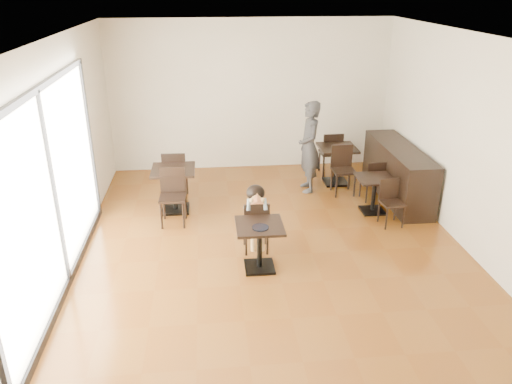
{
  "coord_description": "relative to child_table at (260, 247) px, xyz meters",
  "views": [
    {
      "loc": [
        -0.95,
        -6.6,
        3.9
      ],
      "look_at": [
        -0.27,
        0.15,
        1.0
      ],
      "focal_mm": 35.0,
      "sensor_mm": 36.0,
      "label": 1
    }
  ],
  "objects": [
    {
      "name": "floor",
      "position": [
        0.27,
        0.35,
        -0.35
      ],
      "size": [
        6.0,
        8.0,
        0.01
      ],
      "primitive_type": "cube",
      "color": "brown",
      "rests_on": "ground"
    },
    {
      "name": "ceiling",
      "position": [
        0.27,
        0.35,
        2.85
      ],
      "size": [
        6.0,
        8.0,
        0.01
      ],
      "primitive_type": "cube",
      "color": "white",
      "rests_on": "floor"
    },
    {
      "name": "wall_back",
      "position": [
        0.27,
        4.35,
        1.25
      ],
      "size": [
        6.0,
        0.01,
        3.2
      ],
      "primitive_type": "cube",
      "color": "silver",
      "rests_on": "floor"
    },
    {
      "name": "wall_front",
      "position": [
        0.27,
        -3.65,
        1.25
      ],
      "size": [
        6.0,
        0.01,
        3.2
      ],
      "primitive_type": "cube",
      "color": "silver",
      "rests_on": "floor"
    },
    {
      "name": "wall_left",
      "position": [
        -2.73,
        0.35,
        1.25
      ],
      "size": [
        0.01,
        8.0,
        3.2
      ],
      "primitive_type": "cube",
      "color": "silver",
      "rests_on": "floor"
    },
    {
      "name": "wall_right",
      "position": [
        3.27,
        0.35,
        1.25
      ],
      "size": [
        0.01,
        8.0,
        3.2
      ],
      "primitive_type": "cube",
      "color": "silver",
      "rests_on": "floor"
    },
    {
      "name": "storefront_window",
      "position": [
        -2.7,
        -0.15,
        1.05
      ],
      "size": [
        0.04,
        4.5,
        2.6
      ],
      "primitive_type": "cube",
      "color": "white",
      "rests_on": "floor"
    },
    {
      "name": "child_table",
      "position": [
        0.0,
        0.0,
        0.0
      ],
      "size": [
        0.67,
        0.67,
        0.71
      ],
      "primitive_type": null,
      "color": "black",
      "rests_on": "floor"
    },
    {
      "name": "child_chair",
      "position": [
        0.0,
        0.55,
        0.07
      ],
      "size": [
        0.38,
        0.38,
        0.85
      ],
      "primitive_type": null,
      "rotation": [
        0.0,
        0.0,
        3.14
      ],
      "color": "black",
      "rests_on": "floor"
    },
    {
      "name": "child",
      "position": [
        0.0,
        0.55,
        0.18
      ],
      "size": [
        0.38,
        0.54,
        1.07
      ],
      "primitive_type": null,
      "color": "gray",
      "rests_on": "child_chair"
    },
    {
      "name": "plate",
      "position": [
        0.0,
        -0.1,
        0.36
      ],
      "size": [
        0.24,
        0.24,
        0.01
      ],
      "primitive_type": "cylinder",
      "color": "black",
      "rests_on": "child_table"
    },
    {
      "name": "pizza_slice",
      "position": [
        0.0,
        0.36,
        0.58
      ],
      "size": [
        0.25,
        0.19,
        0.06
      ],
      "primitive_type": null,
      "color": "tan",
      "rests_on": "child"
    },
    {
      "name": "adult_patron",
      "position": [
        1.28,
        2.85,
        0.54
      ],
      "size": [
        0.45,
        0.67,
        1.8
      ],
      "primitive_type": "imported",
      "rotation": [
        0.0,
        0.0,
        -1.54
      ],
      "color": "#35363A",
      "rests_on": "floor"
    },
    {
      "name": "cafe_table_mid",
      "position": [
        2.25,
        1.72,
        -0.02
      ],
      "size": [
        0.69,
        0.69,
        0.66
      ],
      "primitive_type": null,
      "rotation": [
        0.0,
        0.0,
        0.11
      ],
      "color": "black",
      "rests_on": "floor"
    },
    {
      "name": "cafe_table_left",
      "position": [
        -1.31,
        2.14,
        0.05
      ],
      "size": [
        0.8,
        0.8,
        0.81
      ],
      "primitive_type": null,
      "rotation": [
        0.0,
        0.0,
        -0.04
      ],
      "color": "black",
      "rests_on": "floor"
    },
    {
      "name": "cafe_table_back",
      "position": [
        1.93,
        3.15,
        0.04
      ],
      "size": [
        0.76,
        0.76,
        0.79
      ],
      "primitive_type": null,
      "rotation": [
        0.0,
        0.0,
        0.03
      ],
      "color": "black",
      "rests_on": "floor"
    },
    {
      "name": "chair_mid_a",
      "position": [
        2.39,
        2.27,
        0.04
      ],
      "size": [
        0.4,
        0.4,
        0.8
      ],
      "primitive_type": null,
      "rotation": [
        0.0,
        0.0,
        3.25
      ],
      "color": "black",
      "rests_on": "floor"
    },
    {
      "name": "chair_mid_b",
      "position": [
        2.39,
        1.17,
        0.04
      ],
      "size": [
        0.4,
        0.4,
        0.8
      ],
      "primitive_type": null,
      "rotation": [
        0.0,
        0.0,
        0.11
      ],
      "color": "black",
      "rests_on": "floor"
    },
    {
      "name": "chair_left_a",
      "position": [
        -1.31,
        2.69,
        0.13
      ],
      "size": [
        0.45,
        0.45,
        0.97
      ],
      "primitive_type": null,
      "rotation": [
        0.0,
        0.0,
        3.1
      ],
      "color": "black",
      "rests_on": "floor"
    },
    {
      "name": "chair_left_b",
      "position": [
        -1.31,
        1.59,
        0.13
      ],
      "size": [
        0.45,
        0.45,
        0.97
      ],
      "primitive_type": null,
      "rotation": [
        0.0,
        0.0,
        -0.04
      ],
      "color": "black",
      "rests_on": "floor"
    },
    {
      "name": "chair_back_a",
      "position": [
        1.93,
        3.7,
        0.12
      ],
      "size": [
        0.44,
        0.44,
        0.94
      ],
      "primitive_type": null,
      "rotation": [
        0.0,
        0.0,
        3.17
      ],
      "color": "black",
      "rests_on": "floor"
    },
    {
      "name": "chair_back_b",
      "position": [
        1.93,
        2.6,
        0.12
      ],
      "size": [
        0.44,
        0.44,
        0.94
      ],
      "primitive_type": null,
      "rotation": [
        0.0,
        0.0,
        0.03
      ],
      "color": "black",
      "rests_on": "floor"
    },
    {
      "name": "service_counter",
      "position": [
        2.92,
        2.35,
        0.15
      ],
      "size": [
        0.6,
        2.4,
        1.0
      ],
      "primitive_type": "cube",
      "color": "black",
      "rests_on": "floor"
    }
  ]
}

